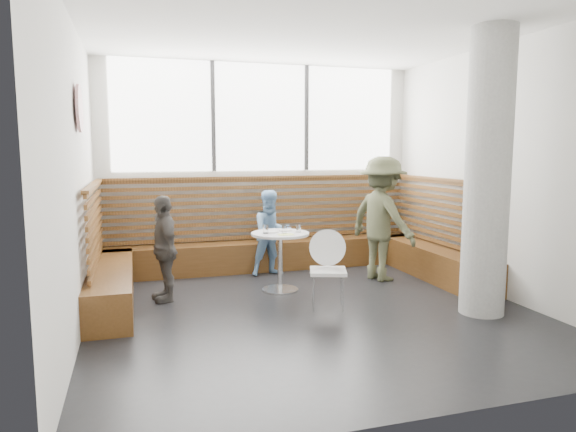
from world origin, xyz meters
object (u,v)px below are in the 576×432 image
object	(u,v)px
adult_man	(382,219)
child_back	(271,233)
child_left	(164,248)
cafe_table	(280,249)
concrete_column	(488,174)
cafe_chair	(326,263)

from	to	relation	value
adult_man	child_back	distance (m)	1.64
child_back	child_left	size ratio (longest dim) A/B	0.97
cafe_table	adult_man	bearing A→B (deg)	6.17
cafe_table	child_back	bearing A→B (deg)	82.48
cafe_table	child_back	xyz separation A→B (m)	(0.12, 0.88, 0.07)
child_back	concrete_column	bearing A→B (deg)	-60.92
concrete_column	cafe_table	world-z (taller)	concrete_column
cafe_table	child_back	distance (m)	0.89
child_back	cafe_table	bearing A→B (deg)	-105.47
cafe_chair	child_left	xyz separation A→B (m)	(-1.82, 0.84, 0.12)
concrete_column	child_back	distance (m)	3.22
cafe_chair	adult_man	size ratio (longest dim) A/B	0.52
concrete_column	child_back	size ratio (longest dim) A/B	2.50
cafe_chair	adult_man	distance (m)	1.64
cafe_table	child_back	world-z (taller)	child_back
cafe_chair	child_back	xyz separation A→B (m)	(-0.21, 1.72, 0.10)
concrete_column	adult_man	distance (m)	1.92
child_left	cafe_chair	bearing A→B (deg)	56.27
cafe_table	child_left	bearing A→B (deg)	179.89
cafe_table	adult_man	size ratio (longest dim) A/B	0.44
adult_man	cafe_chair	bearing A→B (deg)	110.40
cafe_table	cafe_chair	xyz separation A→B (m)	(0.33, -0.84, -0.02)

